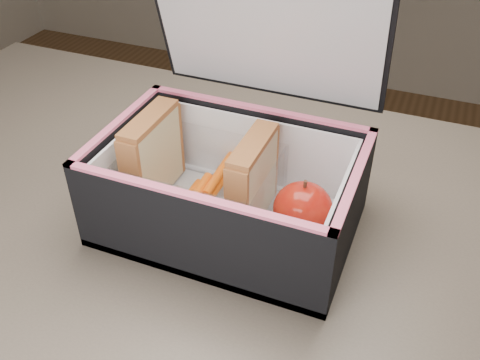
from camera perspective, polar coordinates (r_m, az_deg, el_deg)
name	(u,v)px	position (r m, az deg, el deg)	size (l,w,h in m)	color
kitchen_table	(192,289)	(0.71, -5.13, -11.53)	(1.20, 0.80, 0.75)	brown
lunch_bag	(230,181)	(0.62, -1.05, -0.11)	(0.29, 0.25, 0.29)	black
plastic_tub	(202,181)	(0.65, -4.09, -0.14)	(0.18, 0.13, 0.07)	white
sandwich_left	(153,155)	(0.66, -9.29, 2.60)	(0.03, 0.10, 0.11)	#CBB881
sandwich_right	(253,181)	(0.61, 1.35, -0.06)	(0.03, 0.10, 0.11)	#CBB881
carrot_sticks	(200,196)	(0.65, -4.33, -1.67)	(0.05, 0.15, 0.03)	orange
paper_napkin	(297,229)	(0.63, 6.12, -5.22)	(0.08, 0.08, 0.01)	white
red_apple	(303,209)	(0.60, 6.72, -3.12)	(0.09, 0.09, 0.07)	#970806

